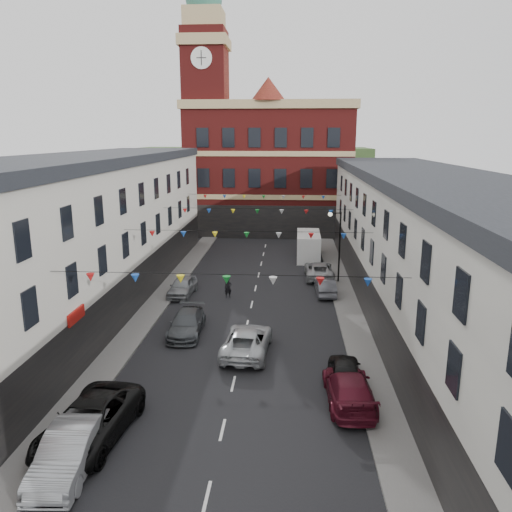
% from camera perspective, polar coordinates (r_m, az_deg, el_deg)
% --- Properties ---
extents(ground, '(160.00, 160.00, 0.00)m').
position_cam_1_polar(ground, '(29.14, -1.71, -10.71)').
color(ground, black).
rests_on(ground, ground).
extents(pavement_left, '(1.80, 64.00, 0.15)m').
position_cam_1_polar(pavement_left, '(32.28, -13.78, -8.49)').
color(pavement_left, '#605E5B').
rests_on(pavement_left, ground).
extents(pavement_right, '(1.80, 64.00, 0.15)m').
position_cam_1_polar(pavement_right, '(31.11, 11.58, -9.22)').
color(pavement_right, '#605E5B').
rests_on(pavement_right, ground).
extents(terrace_left, '(8.40, 56.00, 10.70)m').
position_cam_1_polar(terrace_left, '(31.71, -23.30, 0.37)').
color(terrace_left, beige).
rests_on(terrace_left, ground).
extents(terrace_right, '(8.40, 56.00, 9.70)m').
position_cam_1_polar(terrace_right, '(29.77, 21.61, -1.26)').
color(terrace_right, silver).
rests_on(terrace_right, ground).
extents(civic_building, '(20.60, 13.30, 18.50)m').
position_cam_1_polar(civic_building, '(64.55, 1.56, 10.13)').
color(civic_building, maroon).
rests_on(civic_building, ground).
extents(clock_tower, '(5.60, 5.60, 30.00)m').
position_cam_1_polar(clock_tower, '(62.34, -5.70, 16.20)').
color(clock_tower, maroon).
rests_on(clock_tower, ground).
extents(distant_hill, '(40.00, 14.00, 10.00)m').
position_cam_1_polar(distant_hill, '(88.96, -0.40, 9.05)').
color(distant_hill, '#2E4B23').
rests_on(distant_hill, ground).
extents(street_lamp, '(1.10, 0.36, 6.00)m').
position_cam_1_polar(street_lamp, '(41.42, 9.22, 2.14)').
color(street_lamp, black).
rests_on(street_lamp, ground).
extents(car_left_b, '(1.97, 4.90, 1.58)m').
position_cam_1_polar(car_left_b, '(20.68, -20.57, -20.14)').
color(car_left_b, '#AAACB1').
rests_on(car_left_b, ground).
extents(car_left_c, '(3.28, 6.10, 1.63)m').
position_cam_1_polar(car_left_c, '(22.12, -18.48, -17.51)').
color(car_left_c, black).
rests_on(car_left_c, ground).
extents(car_left_d, '(2.10, 4.84, 1.39)m').
position_cam_1_polar(car_left_d, '(31.41, -7.93, -7.63)').
color(car_left_d, '#464A4F').
rests_on(car_left_d, ground).
extents(car_left_e, '(1.90, 4.25, 1.42)m').
position_cam_1_polar(car_left_e, '(38.88, -8.40, -3.44)').
color(car_left_e, '#919498').
rests_on(car_left_e, ground).
extents(car_right_c, '(2.26, 5.16, 1.48)m').
position_cam_1_polar(car_right_c, '(23.98, 10.58, -14.64)').
color(car_right_c, '#591121').
rests_on(car_right_c, ground).
extents(car_right_d, '(1.79, 4.03, 1.35)m').
position_cam_1_polar(car_right_d, '(25.65, 10.10, -12.81)').
color(car_right_d, black).
rests_on(car_right_d, ground).
extents(car_right_e, '(1.53, 3.97, 1.29)m').
position_cam_1_polar(car_right_e, '(38.94, 7.93, -3.50)').
color(car_right_e, '#53545B').
rests_on(car_right_e, ground).
extents(car_right_f, '(2.40, 5.12, 1.42)m').
position_cam_1_polar(car_right_f, '(43.36, 7.20, -1.62)').
color(car_right_f, '#9FA1A4').
rests_on(car_right_f, ground).
extents(moving_car, '(2.81, 5.49, 1.48)m').
position_cam_1_polar(moving_car, '(28.53, -1.03, -9.63)').
color(moving_car, '#BABEC2').
rests_on(moving_car, ground).
extents(white_van, '(2.34, 5.88, 2.59)m').
position_cam_1_polar(white_van, '(50.05, 6.00, 1.15)').
color(white_van, white).
rests_on(white_van, ground).
extents(pedestrian, '(0.63, 0.50, 1.51)m').
position_cam_1_polar(pedestrian, '(37.94, -3.21, -3.67)').
color(pedestrian, black).
rests_on(pedestrian, ground).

